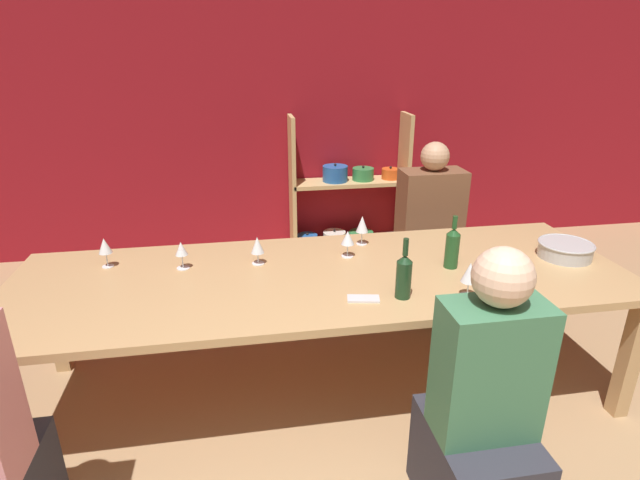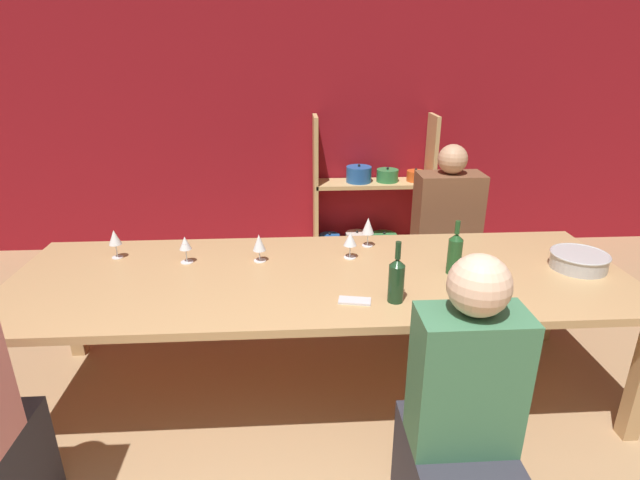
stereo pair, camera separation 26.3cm
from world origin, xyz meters
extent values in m
cube|color=maroon|center=(0.00, 3.83, 1.35)|extent=(8.80, 0.06, 2.70)
cube|color=tan|center=(-0.09, 3.63, 0.63)|extent=(0.04, 0.30, 1.26)
cube|color=tan|center=(0.96, 3.63, 0.63)|extent=(0.04, 0.30, 1.26)
cube|color=tan|center=(0.43, 3.63, 0.02)|extent=(1.05, 0.30, 0.04)
cylinder|color=#235BAD|center=(0.04, 3.63, 0.10)|extent=(0.19, 0.19, 0.12)
sphere|color=black|center=(0.04, 3.63, 0.17)|extent=(0.02, 0.02, 0.02)
cylinder|color=silver|center=(0.30, 3.63, 0.10)|extent=(0.22, 0.22, 0.13)
sphere|color=black|center=(0.30, 3.63, 0.18)|extent=(0.02, 0.02, 0.02)
cylinder|color=#338447|center=(0.56, 3.63, 0.09)|extent=(0.24, 0.24, 0.12)
sphere|color=black|center=(0.56, 3.63, 0.16)|extent=(0.02, 0.02, 0.02)
cube|color=tan|center=(0.43, 3.63, 0.65)|extent=(1.05, 0.30, 0.04)
cylinder|color=#235BAD|center=(0.30, 3.63, 0.74)|extent=(0.23, 0.23, 0.14)
sphere|color=black|center=(0.30, 3.63, 0.82)|extent=(0.02, 0.02, 0.02)
cylinder|color=#338447|center=(0.56, 3.63, 0.72)|extent=(0.20, 0.20, 0.11)
sphere|color=black|center=(0.56, 3.63, 0.79)|extent=(0.02, 0.02, 0.02)
cylinder|color=#E0561E|center=(0.82, 3.63, 0.72)|extent=(0.16, 0.16, 0.10)
sphere|color=black|center=(0.82, 3.63, 0.78)|extent=(0.02, 0.02, 0.02)
cube|color=tan|center=(-0.17, 1.57, 0.71)|extent=(3.19, 1.07, 0.04)
cube|color=tan|center=(-1.69, 2.03, 0.34)|extent=(0.08, 0.08, 0.69)
cube|color=tan|center=(1.34, 2.03, 0.34)|extent=(0.08, 0.08, 0.69)
cylinder|color=#B7BABC|center=(1.20, 1.56, 0.77)|extent=(0.29, 0.29, 0.08)
torus|color=#B7BABC|center=(1.20, 1.56, 0.81)|extent=(0.30, 0.30, 0.01)
cylinder|color=#19381E|center=(0.15, 1.26, 0.82)|extent=(0.07, 0.07, 0.18)
cone|color=#19381E|center=(0.15, 1.26, 0.93)|extent=(0.07, 0.07, 0.03)
cylinder|color=#19381E|center=(0.15, 1.26, 0.99)|extent=(0.03, 0.03, 0.08)
cylinder|color=#1E4C23|center=(0.51, 1.54, 0.82)|extent=(0.07, 0.07, 0.19)
cone|color=#1E4C23|center=(0.51, 1.54, 0.93)|extent=(0.07, 0.07, 0.03)
cylinder|color=#1E4C23|center=(0.51, 1.54, 0.98)|extent=(0.03, 0.03, 0.07)
cylinder|color=white|center=(-0.50, 1.76, 0.73)|extent=(0.07, 0.07, 0.00)
cylinder|color=white|center=(-0.50, 1.76, 0.76)|extent=(0.01, 0.01, 0.06)
cone|color=white|center=(-0.50, 1.76, 0.84)|extent=(0.07, 0.07, 0.09)
cylinder|color=maroon|center=(-0.50, 1.76, 0.82)|extent=(0.04, 0.04, 0.04)
cylinder|color=white|center=(0.00, 1.77, 0.73)|extent=(0.07, 0.07, 0.00)
cylinder|color=white|center=(0.00, 1.77, 0.77)|extent=(0.01, 0.01, 0.07)
cone|color=white|center=(0.00, 1.77, 0.84)|extent=(0.07, 0.07, 0.08)
cylinder|color=white|center=(0.12, 1.94, 0.73)|extent=(0.06, 0.06, 0.00)
cylinder|color=white|center=(0.12, 1.94, 0.77)|extent=(0.01, 0.01, 0.08)
cone|color=white|center=(0.12, 1.94, 0.86)|extent=(0.07, 0.07, 0.10)
cylinder|color=maroon|center=(0.12, 1.94, 0.83)|extent=(0.04, 0.04, 0.04)
cylinder|color=white|center=(-0.90, 1.76, 0.73)|extent=(0.07, 0.07, 0.00)
cylinder|color=white|center=(-0.90, 1.76, 0.77)|extent=(0.01, 0.01, 0.07)
cone|color=white|center=(-0.90, 1.76, 0.84)|extent=(0.07, 0.07, 0.07)
cylinder|color=maroon|center=(-0.90, 1.76, 0.83)|extent=(0.04, 0.04, 0.03)
cylinder|color=white|center=(-1.30, 1.85, 0.73)|extent=(0.06, 0.06, 0.00)
cylinder|color=white|center=(-1.30, 1.85, 0.77)|extent=(0.01, 0.01, 0.08)
cone|color=white|center=(-1.30, 1.85, 0.85)|extent=(0.07, 0.07, 0.08)
cylinder|color=beige|center=(-1.30, 1.85, 0.83)|extent=(0.04, 0.04, 0.03)
cylinder|color=white|center=(0.46, 1.22, 0.73)|extent=(0.07, 0.07, 0.00)
cylinder|color=white|center=(0.46, 1.22, 0.77)|extent=(0.01, 0.01, 0.07)
cone|color=white|center=(0.46, 1.22, 0.85)|extent=(0.08, 0.08, 0.10)
cylinder|color=maroon|center=(0.46, 1.22, 0.83)|extent=(0.04, 0.04, 0.04)
cube|color=silver|center=(-0.04, 1.26, 0.73)|extent=(0.16, 0.10, 0.01)
cube|color=#2D2D38|center=(0.78, 2.50, 0.23)|extent=(0.45, 0.56, 0.47)
cube|color=brown|center=(0.78, 2.50, 0.74)|extent=(0.45, 0.25, 0.55)
sphere|color=tan|center=(0.78, 2.50, 1.12)|extent=(0.20, 0.20, 0.20)
cube|color=#3D7551|center=(0.30, 0.68, 0.71)|extent=(0.39, 0.21, 0.55)
sphere|color=beige|center=(0.30, 0.68, 1.10)|extent=(0.22, 0.22, 0.22)
camera|label=1|loc=(-0.58, -0.74, 1.85)|focal=28.00mm
camera|label=2|loc=(-0.32, -0.77, 1.85)|focal=28.00mm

